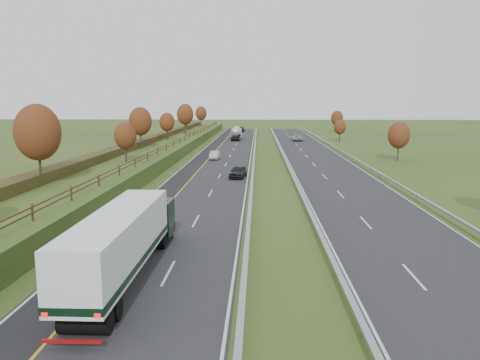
% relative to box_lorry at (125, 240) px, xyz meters
% --- Properties ---
extents(ground, '(400.00, 400.00, 0.00)m').
position_rel_box_lorry_xyz_m(ground, '(8.89, 45.04, -2.33)').
color(ground, '#344C1B').
rests_on(ground, ground).
extents(near_carriageway, '(10.50, 200.00, 0.04)m').
position_rel_box_lorry_xyz_m(near_carriageway, '(0.89, 50.04, -2.31)').
color(near_carriageway, '#242427').
rests_on(near_carriageway, ground).
extents(far_carriageway, '(10.50, 200.00, 0.04)m').
position_rel_box_lorry_xyz_m(far_carriageway, '(17.39, 50.04, -2.31)').
color(far_carriageway, '#242427').
rests_on(far_carriageway, ground).
extents(hard_shoulder, '(3.00, 200.00, 0.04)m').
position_rel_box_lorry_xyz_m(hard_shoulder, '(-2.86, 50.04, -2.31)').
color(hard_shoulder, black).
rests_on(hard_shoulder, ground).
extents(lane_markings, '(26.75, 200.00, 0.01)m').
position_rel_box_lorry_xyz_m(lane_markings, '(7.29, 49.92, -2.28)').
color(lane_markings, silver).
rests_on(lane_markings, near_carriageway).
extents(embankment_left, '(12.00, 200.00, 2.00)m').
position_rel_box_lorry_xyz_m(embankment_left, '(-12.11, 50.04, -1.33)').
color(embankment_left, '#344C1B').
rests_on(embankment_left, ground).
extents(hedge_left, '(2.20, 180.00, 1.10)m').
position_rel_box_lorry_xyz_m(hedge_left, '(-14.11, 50.04, 0.22)').
color(hedge_left, '#3C3B18').
rests_on(hedge_left, embankment_left).
extents(fence_left, '(0.12, 189.06, 1.20)m').
position_rel_box_lorry_xyz_m(fence_left, '(-7.61, 49.62, 0.40)').
color(fence_left, '#422B19').
rests_on(fence_left, embankment_left).
extents(median_barrier_near, '(0.32, 200.00, 0.71)m').
position_rel_box_lorry_xyz_m(median_barrier_near, '(6.59, 50.04, -1.72)').
color(median_barrier_near, '#9A9DA2').
rests_on(median_barrier_near, ground).
extents(median_barrier_far, '(0.32, 200.00, 0.71)m').
position_rel_box_lorry_xyz_m(median_barrier_far, '(11.69, 50.04, -1.72)').
color(median_barrier_far, '#9A9DA2').
rests_on(median_barrier_far, ground).
extents(outer_barrier_far, '(0.32, 200.00, 0.71)m').
position_rel_box_lorry_xyz_m(outer_barrier_far, '(23.19, 50.04, -1.71)').
color(outer_barrier_far, '#9A9DA2').
rests_on(outer_barrier_far, ground).
extents(trees_left, '(6.64, 164.30, 7.66)m').
position_rel_box_lorry_xyz_m(trees_left, '(-11.75, 46.67, 4.04)').
color(trees_left, '#2D2116').
rests_on(trees_left, embankment_left).
extents(trees_far, '(8.45, 118.60, 7.12)m').
position_rel_box_lorry_xyz_m(trees_far, '(30.68, 79.25, 1.92)').
color(trees_far, '#2D2116').
rests_on(trees_far, ground).
extents(box_lorry, '(2.58, 16.28, 4.06)m').
position_rel_box_lorry_xyz_m(box_lorry, '(0.00, 0.00, 0.00)').
color(box_lorry, black).
rests_on(box_lorry, near_carriageway).
extents(road_tanker, '(2.40, 11.22, 3.46)m').
position_rel_box_lorry_xyz_m(road_tanker, '(1.44, 99.00, -0.47)').
color(road_tanker, silver).
rests_on(road_tanker, near_carriageway).
extents(car_dark_near, '(2.45, 4.85, 1.58)m').
position_rel_box_lorry_xyz_m(car_dark_near, '(4.67, 35.91, -1.50)').
color(car_dark_near, black).
rests_on(car_dark_near, near_carriageway).
extents(car_silver_mid, '(1.78, 4.37, 1.41)m').
position_rel_box_lorry_xyz_m(car_silver_mid, '(-0.20, 55.70, -1.59)').
color(car_silver_mid, '#B6B6BB').
rests_on(car_silver_mid, near_carriageway).
extents(car_small_far, '(3.04, 5.95, 1.65)m').
position_rel_box_lorry_xyz_m(car_small_far, '(1.34, 131.33, -1.46)').
color(car_small_far, '#131B3D').
rests_on(car_small_far, near_carriageway).
extents(car_oncoming, '(2.56, 5.55, 1.54)m').
position_rel_box_lorry_xyz_m(car_oncoming, '(17.11, 95.71, -1.52)').
color(car_oncoming, '#ACACB0').
rests_on(car_oncoming, far_carriageway).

